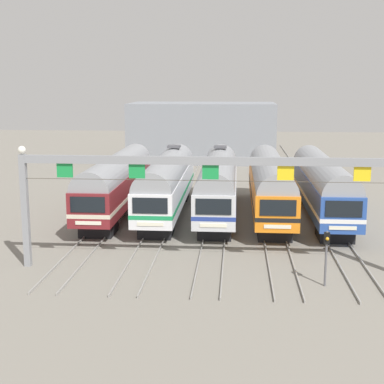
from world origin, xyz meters
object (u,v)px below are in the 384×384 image
Objects in this scene: commuter_train_orange at (270,183)px; commuter_train_blue at (322,184)px; yard_signal_mast at (326,248)px; catenary_gantry at (210,179)px; commuter_train_maroon at (117,181)px; commuter_train_silver at (218,182)px; commuter_train_white at (167,182)px.

commuter_train_blue is at bearing 0.00° from commuter_train_orange.
catenary_gantry is at bearing 161.85° from yard_signal_mast.
commuter_train_blue is 0.84× the size of catenary_gantry.
catenary_gantry reaches higher than yard_signal_mast.
commuter_train_orange is (12.19, 0.00, 0.00)m from commuter_train_maroon.
commuter_train_silver reaches higher than yard_signal_mast.
commuter_train_silver is at bearing 111.48° from yard_signal_mast.
commuter_train_white is 1.00× the size of commuter_train_silver.
commuter_train_blue is 6.16× the size of yard_signal_mast.
commuter_train_silver is 4.06m from commuter_train_orange.
commuter_train_maroon is at bearing -179.94° from commuter_train_white.
commuter_train_white is at bearing 0.06° from commuter_train_maroon.
commuter_train_blue is at bearing -0.03° from commuter_train_silver.
commuter_train_maroon is 6.16× the size of yard_signal_mast.
commuter_train_white is 18.54m from yard_signal_mast.
commuter_train_blue is (8.13, -0.00, -0.00)m from commuter_train_silver.
commuter_train_orange is 4.06m from commuter_train_blue.
commuter_train_orange is 6.16× the size of yard_signal_mast.
commuter_train_maroon is 1.00× the size of commuter_train_silver.
commuter_train_orange is (8.13, -0.00, -0.00)m from commuter_train_white.
commuter_train_white is at bearing 179.97° from commuter_train_orange.
commuter_train_white is (4.06, 0.00, 0.00)m from commuter_train_maroon.
catenary_gantry is (4.06, -13.50, 2.55)m from commuter_train_white.
commuter_train_white is 4.06m from commuter_train_silver.
commuter_train_blue is 15.64m from yard_signal_mast.
yard_signal_mast is (10.16, -15.50, -0.64)m from commuter_train_white.
commuter_train_maroon is 1.00× the size of commuter_train_blue.
commuter_train_orange and commuter_train_blue have the same top height.
commuter_train_silver is 13.74m from catenary_gantry.
catenary_gantry reaches higher than commuter_train_silver.
commuter_train_orange is 0.84× the size of catenary_gantry.
commuter_train_blue is (4.06, 0.00, 0.00)m from commuter_train_orange.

